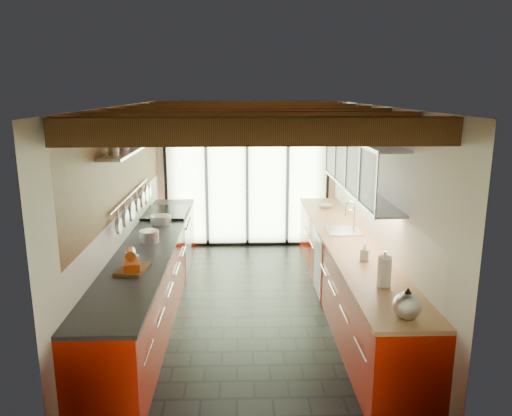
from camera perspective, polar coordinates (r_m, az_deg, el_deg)
name	(u,v)px	position (r m, az deg, el deg)	size (l,w,h in m)	color
ground	(250,307)	(6.69, -0.65, -11.28)	(5.50, 5.50, 0.00)	black
room_shell	(250,184)	(6.19, -0.69, 2.77)	(5.50, 5.50, 5.50)	silver
ceiling_beams	(249,116)	(6.47, -0.77, 10.45)	(3.14, 5.06, 4.90)	#593316
glass_door	(247,155)	(8.85, -1.03, 6.02)	(2.95, 0.10, 2.90)	#C6EAAD
left_counter	(151,276)	(6.61, -11.87, -7.56)	(0.68, 5.00, 0.92)	#B81705
range_stove	(167,241)	(7.96, -10.10, -3.78)	(0.66, 0.90, 0.97)	silver
right_counter	(348,273)	(6.66, 10.46, -7.34)	(0.68, 5.00, 0.92)	#B81705
sink_assembly	(344,228)	(6.88, 10.06, -2.28)	(0.45, 0.52, 0.43)	silver
upper_cabinets_right	(360,164)	(6.63, 11.75, 4.93)	(0.34, 3.00, 3.00)	silver
left_wall_fixtures	(135,170)	(6.59, -13.67, 4.20)	(0.28, 2.60, 0.96)	silver
stand_mixer	(132,262)	(5.44, -14.02, -6.04)	(0.22, 0.31, 0.26)	#C3460F
pot_large	(149,236)	(6.41, -12.11, -3.20)	(0.24, 0.24, 0.15)	silver
pot_small	(161,219)	(7.29, -10.85, -1.29)	(0.30, 0.30, 0.11)	silver
cutting_board	(133,269)	(5.48, -13.92, -6.80)	(0.28, 0.39, 0.03)	brown
kettle	(407,304)	(4.43, 16.88, -10.46)	(0.31, 0.33, 0.28)	silver
paper_towel	(384,272)	(5.03, 14.45, -7.09)	(0.14, 0.14, 0.36)	white
soap_bottle	(365,252)	(5.72, 12.36, -4.93)	(0.09, 0.10, 0.21)	silver
bowl	(326,206)	(8.20, 7.99, 0.24)	(0.23, 0.23, 0.06)	silver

